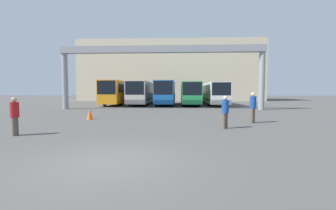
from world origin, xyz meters
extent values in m
plane|color=#514F4C|center=(0.00, 0.00, 0.00)|extent=(200.00, 200.00, 0.00)
cube|color=beige|center=(0.00, 44.43, 6.16)|extent=(37.70, 12.00, 12.31)
cylinder|color=gray|center=(-10.41, 17.82, 2.98)|extent=(0.60, 0.60, 5.96)
cylinder|color=gray|center=(10.41, 17.82, 2.98)|extent=(0.60, 0.60, 5.96)
cube|color=gray|center=(0.00, 17.82, 6.31)|extent=(21.43, 0.80, 0.70)
cube|color=orange|center=(-6.82, 26.19, 1.83)|extent=(2.45, 11.26, 2.96)
cube|color=black|center=(-6.82, 20.58, 2.38)|extent=(2.26, 0.06, 1.66)
cube|color=black|center=(-6.82, 26.19, 2.38)|extent=(2.48, 9.57, 1.24)
cube|color=orange|center=(-6.82, 26.19, 0.88)|extent=(2.48, 10.70, 0.24)
cylinder|color=black|center=(-7.88, 23.04, 0.51)|extent=(0.28, 1.02, 1.02)
cylinder|color=black|center=(-5.75, 23.04, 0.51)|extent=(0.28, 1.02, 1.02)
cylinder|color=black|center=(-7.88, 29.35, 0.51)|extent=(0.28, 1.02, 1.02)
cylinder|color=black|center=(-5.75, 29.35, 0.51)|extent=(0.28, 1.02, 1.02)
cube|color=beige|center=(-3.41, 25.94, 1.79)|extent=(2.46, 10.75, 2.88)
cube|color=black|center=(-3.41, 20.58, 2.32)|extent=(2.26, 0.06, 1.61)
cube|color=black|center=(-3.41, 25.94, 2.32)|extent=(2.49, 9.14, 1.21)
cube|color=#268C4C|center=(-3.41, 25.94, 0.87)|extent=(2.49, 10.22, 0.24)
cylinder|color=black|center=(-4.48, 22.93, 0.52)|extent=(0.28, 1.04, 1.04)
cylinder|color=black|center=(-2.34, 22.93, 0.52)|extent=(0.28, 1.04, 1.04)
cylinder|color=black|center=(-4.48, 28.95, 0.52)|extent=(0.28, 1.04, 1.04)
cylinder|color=black|center=(-2.34, 28.95, 0.52)|extent=(0.28, 1.04, 1.04)
cube|color=#1959A5|center=(0.00, 25.66, 1.80)|extent=(2.44, 10.20, 2.90)
cube|color=black|center=(0.00, 20.58, 2.34)|extent=(2.25, 0.06, 1.62)
cube|color=black|center=(0.00, 25.66, 2.34)|extent=(2.47, 8.67, 1.22)
cube|color=#1966B2|center=(0.00, 25.66, 0.87)|extent=(2.47, 9.69, 0.24)
cylinder|color=black|center=(-1.06, 22.81, 0.54)|extent=(0.28, 1.08, 1.08)
cylinder|color=black|center=(1.06, 22.81, 0.54)|extent=(0.28, 1.08, 1.08)
cylinder|color=black|center=(-1.06, 28.52, 0.54)|extent=(0.28, 1.08, 1.08)
cylinder|color=black|center=(1.06, 28.52, 0.54)|extent=(0.28, 1.08, 1.08)
cube|color=#268C4C|center=(3.41, 26.71, 1.72)|extent=(2.46, 12.29, 2.75)
cube|color=black|center=(3.41, 20.58, 2.23)|extent=(2.27, 0.06, 1.54)
cube|color=black|center=(3.41, 26.71, 2.23)|extent=(2.49, 10.44, 1.15)
cube|color=red|center=(3.41, 26.71, 0.84)|extent=(2.49, 11.67, 0.24)
cylinder|color=black|center=(2.34, 23.27, 0.50)|extent=(0.28, 1.01, 1.01)
cylinder|color=black|center=(4.48, 23.27, 0.50)|extent=(0.28, 1.01, 1.01)
cylinder|color=black|center=(2.34, 30.15, 0.50)|extent=(0.28, 1.01, 1.01)
cylinder|color=black|center=(4.48, 30.15, 0.50)|extent=(0.28, 1.01, 1.01)
cube|color=silver|center=(6.82, 26.77, 1.71)|extent=(2.40, 12.42, 2.72)
cube|color=black|center=(6.82, 20.58, 2.21)|extent=(2.21, 0.06, 1.52)
cube|color=black|center=(6.82, 26.77, 2.21)|extent=(2.43, 10.56, 1.14)
cube|color=#268C4C|center=(6.82, 26.77, 0.84)|extent=(2.43, 11.80, 0.24)
cylinder|color=black|center=(5.78, 23.29, 0.55)|extent=(0.28, 1.10, 1.10)
cylinder|color=black|center=(7.86, 23.29, 0.55)|extent=(0.28, 1.10, 1.10)
cylinder|color=black|center=(5.78, 30.25, 0.55)|extent=(0.28, 1.10, 1.10)
cylinder|color=black|center=(7.86, 30.25, 0.55)|extent=(0.28, 1.10, 1.10)
cylinder|color=brown|center=(4.19, 5.65, 0.40)|extent=(0.18, 0.18, 0.80)
cylinder|color=brown|center=(4.31, 5.75, 0.40)|extent=(0.18, 0.18, 0.80)
cylinder|color=navy|center=(4.25, 5.70, 1.13)|extent=(0.35, 0.35, 0.67)
sphere|color=beige|center=(4.25, 5.70, 1.57)|extent=(0.22, 0.22, 0.22)
cylinder|color=brown|center=(-5.20, 3.44, 0.39)|extent=(0.18, 0.18, 0.79)
cylinder|color=brown|center=(-5.16, 3.29, 0.39)|extent=(0.18, 0.18, 0.79)
cylinder|color=#A5191E|center=(-5.18, 3.37, 1.12)|extent=(0.34, 0.34, 0.66)
sphere|color=tan|center=(-5.18, 3.37, 1.55)|extent=(0.21, 0.21, 0.21)
cylinder|color=brown|center=(6.29, 7.80, 0.44)|extent=(0.20, 0.20, 0.88)
cylinder|color=brown|center=(6.40, 7.94, 0.44)|extent=(0.20, 0.20, 0.88)
cylinder|color=navy|center=(6.34, 7.87, 1.24)|extent=(0.38, 0.38, 0.73)
sphere|color=beige|center=(6.34, 7.87, 1.73)|extent=(0.24, 0.24, 0.24)
cone|color=orange|center=(-4.19, 9.03, 0.37)|extent=(0.41, 0.41, 0.73)
camera|label=1|loc=(1.88, -5.89, 1.90)|focal=24.00mm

